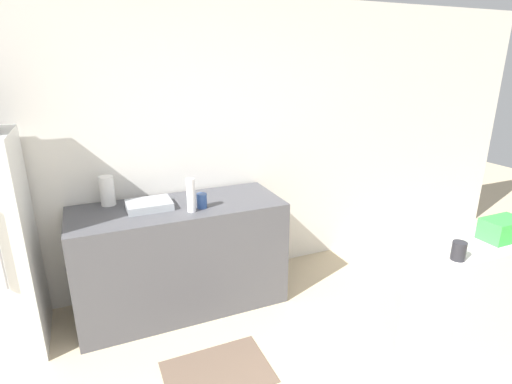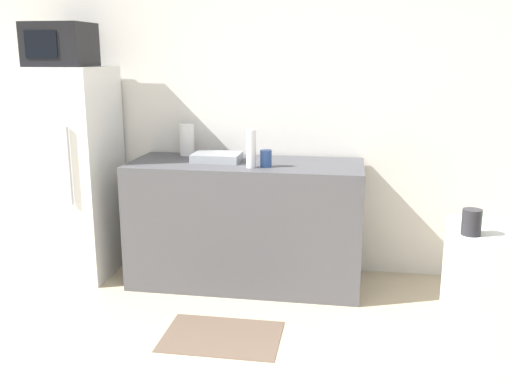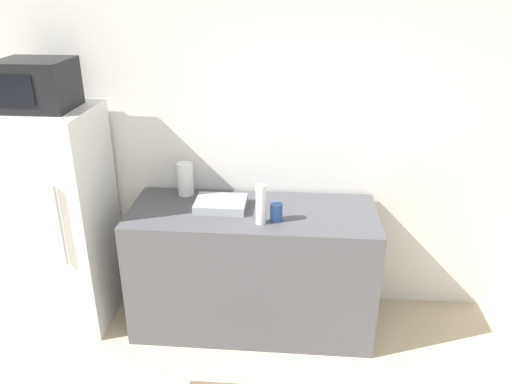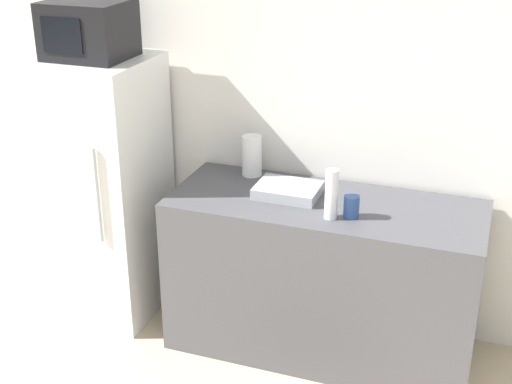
% 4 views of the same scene
% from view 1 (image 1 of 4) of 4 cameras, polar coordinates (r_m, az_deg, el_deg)
% --- Properties ---
extents(wall_back, '(8.00, 0.06, 2.60)m').
position_cam_1_polar(wall_back, '(3.63, -10.78, 5.89)').
color(wall_back, white).
rests_on(wall_back, ground_plane).
extents(counter, '(1.72, 0.69, 0.93)m').
position_cam_1_polar(counter, '(3.52, -10.65, -9.03)').
color(counter, '#4C4C51').
rests_on(counter, ground_plane).
extents(sink_basin, '(0.35, 0.27, 0.06)m').
position_cam_1_polar(sink_basin, '(3.31, -15.04, -1.78)').
color(sink_basin, '#9EA3A8').
rests_on(sink_basin, counter).
extents(bottle_tall, '(0.07, 0.07, 0.27)m').
position_cam_1_polar(bottle_tall, '(3.14, -9.28, -0.47)').
color(bottle_tall, silver).
rests_on(bottle_tall, counter).
extents(bottle_short, '(0.08, 0.08, 0.12)m').
position_cam_1_polar(bottle_short, '(3.23, -7.74, -1.25)').
color(bottle_short, '#2D4C8C').
rests_on(bottle_short, counter).
extents(shelf_cabinet, '(0.77, 0.39, 0.96)m').
position_cam_1_polar(shelf_cabinet, '(3.16, 27.90, -14.18)').
color(shelf_cabinet, silver).
rests_on(shelf_cabinet, ground_plane).
extents(basket, '(0.27, 0.17, 0.14)m').
position_cam_1_polar(basket, '(3.03, 31.75, -4.53)').
color(basket, green).
rests_on(basket, shelf_cabinet).
extents(jar, '(0.08, 0.08, 0.11)m').
position_cam_1_polar(jar, '(2.61, 26.97, -7.50)').
color(jar, '#232328').
rests_on(jar, shelf_cabinet).
extents(paper_towel_roll, '(0.12, 0.12, 0.24)m').
position_cam_1_polar(paper_towel_roll, '(3.46, -20.49, 0.16)').
color(paper_towel_roll, white).
rests_on(paper_towel_roll, counter).
extents(kitchen_rug, '(0.73, 0.51, 0.01)m').
position_cam_1_polar(kitchen_rug, '(3.05, -5.52, -24.20)').
color(kitchen_rug, brown).
rests_on(kitchen_rug, ground_plane).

